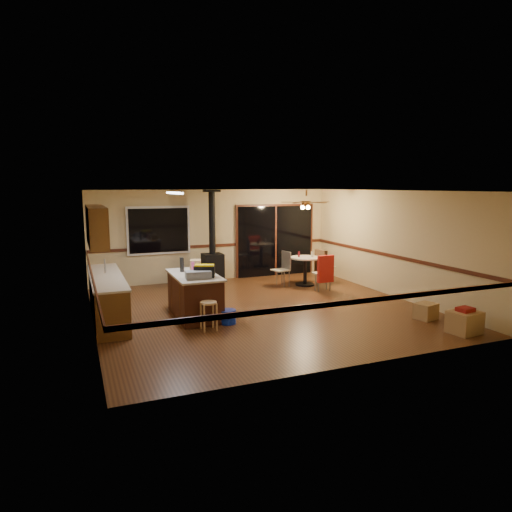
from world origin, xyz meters
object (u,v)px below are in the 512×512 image
toolbox_black (204,272)px  box_corner_a (464,322)px  kitchen_island (195,295)px  dining_table (305,266)px  chair_near (325,269)px  bar_stool (209,316)px  box_under_window (186,277)px  chair_left (284,265)px  box_corner_b (426,311)px  wood_stove (213,257)px  chair_right (321,262)px  blue_bucket (228,317)px  toolbox_grey (198,275)px

toolbox_black → box_corner_a: (4.24, -2.56, -0.81)m
kitchen_island → dining_table: bearing=27.2°
chair_near → toolbox_black: bearing=-159.5°
bar_stool → box_under_window: (0.53, 4.09, -0.05)m
chair_left → box_corner_b: (1.37, -3.91, -0.42)m
wood_stove → dining_table: wood_stove is taller
chair_right → box_under_window: 3.78m
wood_stove → box_corner_b: bearing=-58.7°
toolbox_black → chair_right: bearing=29.3°
bar_stool → blue_bucket: 0.55m
box_under_window → blue_bucket: bearing=-90.9°
toolbox_grey → toolbox_black: 0.19m
box_corner_b → wood_stove: bearing=121.3°
wood_stove → bar_stool: 4.27m
blue_bucket → dining_table: (3.09, 2.57, 0.39)m
kitchen_island → toolbox_grey: (-0.04, -0.48, 0.52)m
wood_stove → blue_bucket: 3.91m
toolbox_grey → chair_left: bearing=38.9°
chair_near → box_corner_b: chair_near is taller
chair_left → bar_stool: bearing=-135.1°
toolbox_black → chair_right: (3.98, 2.23, -0.42)m
bar_stool → toolbox_black: bearing=80.6°
box_corner_a → toolbox_black: bearing=148.9°
box_corner_b → dining_table: bearing=101.5°
chair_left → chair_near: same height
chair_right → blue_bucket: bearing=-144.4°
toolbox_black → blue_bucket: toolbox_black is taller
box_under_window → box_corner_b: (3.81, -5.06, -0.06)m
toolbox_grey → chair_right: size_ratio=0.71×
chair_left → chair_right: (1.12, -0.10, 0.01)m
dining_table → box_corner_a: 4.85m
bar_stool → chair_near: size_ratio=0.79×
wood_stove → box_corner_b: (3.05, -5.01, -0.56)m
dining_table → wood_stove: bearing=152.0°
chair_near → chair_right: (0.42, 0.90, 0.00)m
toolbox_black → blue_bucket: bearing=-44.4°
blue_bucket → dining_table: dining_table is taller
wood_stove → chair_near: bearing=-41.4°
blue_bucket → box_corner_a: (3.88, -2.21, 0.07)m
dining_table → chair_near: bearing=-83.5°
blue_bucket → toolbox_black: bearing=135.6°
kitchen_island → box_corner_b: (4.35, -1.96, -0.29)m
chair_near → wood_stove: bearing=138.6°
chair_near → box_corner_a: (0.69, -3.89, -0.39)m
kitchen_island → bar_stool: 1.01m
wood_stove → chair_left: wood_stove is taller
chair_left → box_under_window: 2.72m
bar_stool → chair_near: 4.16m
kitchen_island → blue_bucket: size_ratio=5.03×
dining_table → chair_right: (0.52, 0.02, 0.07)m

